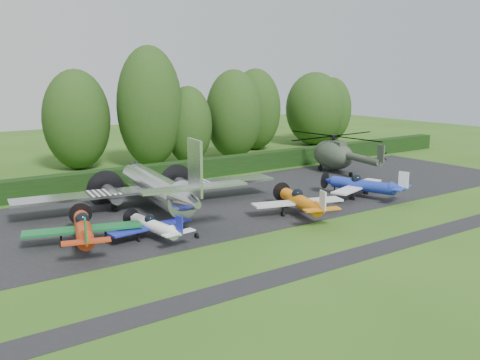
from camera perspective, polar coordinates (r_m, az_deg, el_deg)
ground at (r=38.35m, az=4.49°, el=-5.85°), size 160.00×160.00×0.00m
apron at (r=46.18m, az=-3.43°, el=-2.78°), size 70.00×18.00×0.01m
taxiway_verge at (r=34.19m, az=10.96°, el=-8.25°), size 70.00×2.00×0.00m
hedgerow at (r=55.61m, az=-9.39°, el=-0.42°), size 90.00×1.60×2.00m
transport_plane at (r=44.48m, az=-8.75°, el=-0.80°), size 22.49×17.25×7.21m
light_plane_red at (r=36.92m, az=-16.39°, el=-4.99°), size 7.73×8.13×2.97m
light_plane_white at (r=37.37m, az=-9.16°, el=-4.85°), size 6.17×6.49×2.37m
light_plane_orange at (r=42.93m, az=6.47°, el=-2.28°), size 7.59×7.98×2.92m
light_plane_blue at (r=49.83m, az=12.95°, el=-0.53°), size 7.67×8.06×2.95m
helicopter at (r=61.95m, az=9.95°, el=2.95°), size 13.19×15.44×4.25m
sign_board at (r=69.55m, az=9.90°, el=2.92°), size 2.92×0.11×1.64m
tree_0 at (r=88.85m, az=9.74°, el=7.43°), size 6.35×6.35×10.31m
tree_1 at (r=65.25m, az=-17.03°, el=6.17°), size 7.74×7.74×11.63m
tree_2 at (r=83.74m, az=7.98°, el=7.53°), size 8.96×8.96×11.17m
tree_3 at (r=66.28m, az=-5.52°, el=5.81°), size 5.84×5.84×9.60m
tree_4 at (r=78.13m, az=1.64°, el=7.53°), size 7.36×7.36×11.70m
tree_5 at (r=64.89m, az=-9.61°, el=7.69°), size 7.79×7.79×14.36m
tree_6 at (r=70.19m, az=-0.67°, el=7.01°), size 7.35×7.35×11.57m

